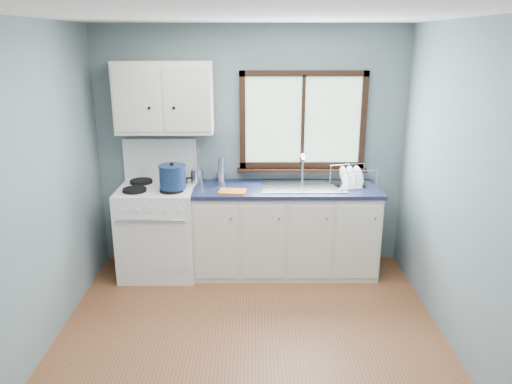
{
  "coord_description": "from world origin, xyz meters",
  "views": [
    {
      "loc": [
        0.03,
        -3.33,
        2.35
      ],
      "look_at": [
        0.05,
        0.9,
        1.05
      ],
      "focal_mm": 35.0,
      "sensor_mm": 36.0,
      "label": 1
    }
  ],
  "objects_px": {
    "gas_range": "(159,227)",
    "sink": "(304,193)",
    "base_cabinets": "(285,234)",
    "utensil_crock": "(197,176)",
    "dish_rack": "(352,181)",
    "skillet": "(175,178)",
    "stockpot": "(172,176)",
    "thermos": "(221,171)"
  },
  "relations": [
    {
      "from": "gas_range",
      "to": "sink",
      "type": "bearing_deg",
      "value": 0.71
    },
    {
      "from": "base_cabinets",
      "to": "utensil_crock",
      "type": "height_order",
      "value": "utensil_crock"
    },
    {
      "from": "gas_range",
      "to": "sink",
      "type": "xyz_separation_m",
      "value": [
        1.49,
        0.02,
        0.37
      ]
    },
    {
      "from": "utensil_crock",
      "to": "dish_rack",
      "type": "height_order",
      "value": "utensil_crock"
    },
    {
      "from": "sink",
      "to": "skillet",
      "type": "relative_size",
      "value": 2.49
    },
    {
      "from": "stockpot",
      "to": "thermos",
      "type": "relative_size",
      "value": 1.16
    },
    {
      "from": "thermos",
      "to": "utensil_crock",
      "type": "bearing_deg",
      "value": 173.47
    },
    {
      "from": "skillet",
      "to": "stockpot",
      "type": "bearing_deg",
      "value": -87.63
    },
    {
      "from": "thermos",
      "to": "stockpot",
      "type": "bearing_deg",
      "value": -152.42
    },
    {
      "from": "gas_range",
      "to": "stockpot",
      "type": "height_order",
      "value": "gas_range"
    },
    {
      "from": "stockpot",
      "to": "base_cabinets",
      "type": "bearing_deg",
      "value": 8.17
    },
    {
      "from": "base_cabinets",
      "to": "stockpot",
      "type": "xyz_separation_m",
      "value": [
        -1.11,
        -0.16,
        0.67
      ]
    },
    {
      "from": "base_cabinets",
      "to": "stockpot",
      "type": "relative_size",
      "value": 5.54
    },
    {
      "from": "skillet",
      "to": "gas_range",
      "type": "bearing_deg",
      "value": -143.43
    },
    {
      "from": "stockpot",
      "to": "utensil_crock",
      "type": "bearing_deg",
      "value": 52.29
    },
    {
      "from": "thermos",
      "to": "skillet",
      "type": "bearing_deg",
      "value": 175.3
    },
    {
      "from": "utensil_crock",
      "to": "dish_rack",
      "type": "distance_m",
      "value": 1.58
    },
    {
      "from": "dish_rack",
      "to": "utensil_crock",
      "type": "bearing_deg",
      "value": 163.11
    },
    {
      "from": "gas_range",
      "to": "stockpot",
      "type": "xyz_separation_m",
      "value": [
        0.19,
        -0.14,
        0.58
      ]
    },
    {
      "from": "gas_range",
      "to": "sink",
      "type": "relative_size",
      "value": 1.62
    },
    {
      "from": "base_cabinets",
      "to": "gas_range",
      "type": "bearing_deg",
      "value": -179.18
    },
    {
      "from": "gas_range",
      "to": "base_cabinets",
      "type": "relative_size",
      "value": 0.74
    },
    {
      "from": "utensil_crock",
      "to": "thermos",
      "type": "relative_size",
      "value": 1.4
    },
    {
      "from": "base_cabinets",
      "to": "dish_rack",
      "type": "relative_size",
      "value": 4.02
    },
    {
      "from": "base_cabinets",
      "to": "utensil_crock",
      "type": "distance_m",
      "value": 1.09
    },
    {
      "from": "skillet",
      "to": "utensil_crock",
      "type": "distance_m",
      "value": 0.23
    },
    {
      "from": "stockpot",
      "to": "skillet",
      "type": "bearing_deg",
      "value": 94.51
    },
    {
      "from": "base_cabinets",
      "to": "stockpot",
      "type": "bearing_deg",
      "value": -171.83
    },
    {
      "from": "base_cabinets",
      "to": "sink",
      "type": "xyz_separation_m",
      "value": [
        0.18,
        -0.0,
        0.45
      ]
    },
    {
      "from": "gas_range",
      "to": "skillet",
      "type": "xyz_separation_m",
      "value": [
        0.17,
        0.14,
        0.49
      ]
    },
    {
      "from": "gas_range",
      "to": "dish_rack",
      "type": "distance_m",
      "value": 2.04
    },
    {
      "from": "stockpot",
      "to": "gas_range",
      "type": "bearing_deg",
      "value": 143.82
    },
    {
      "from": "gas_range",
      "to": "thermos",
      "type": "height_order",
      "value": "gas_range"
    },
    {
      "from": "base_cabinets",
      "to": "skillet",
      "type": "height_order",
      "value": "skillet"
    },
    {
      "from": "gas_range",
      "to": "dish_rack",
      "type": "height_order",
      "value": "gas_range"
    },
    {
      "from": "base_cabinets",
      "to": "stockpot",
      "type": "distance_m",
      "value": 1.31
    },
    {
      "from": "stockpot",
      "to": "thermos",
      "type": "distance_m",
      "value": 0.52
    },
    {
      "from": "gas_range",
      "to": "dish_rack",
      "type": "xyz_separation_m",
      "value": [
        1.98,
        0.06,
        0.48
      ]
    },
    {
      "from": "stockpot",
      "to": "dish_rack",
      "type": "bearing_deg",
      "value": 6.53
    },
    {
      "from": "stockpot",
      "to": "thermos",
      "type": "xyz_separation_m",
      "value": [
        0.46,
        0.24,
        -0.01
      ]
    },
    {
      "from": "skillet",
      "to": "dish_rack",
      "type": "bearing_deg",
      "value": -4.46
    },
    {
      "from": "skillet",
      "to": "stockpot",
      "type": "distance_m",
      "value": 0.29
    }
  ]
}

